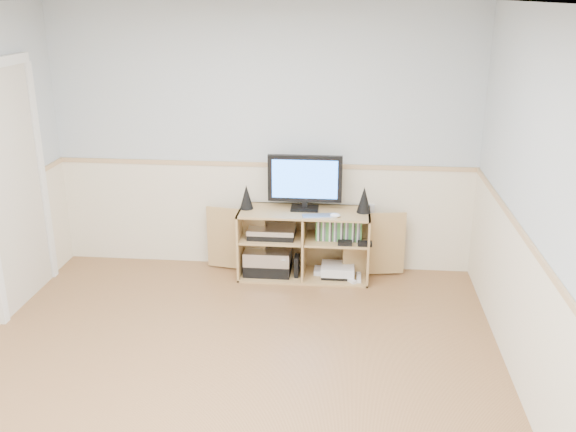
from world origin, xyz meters
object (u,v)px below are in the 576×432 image
at_px(monitor, 305,180).
at_px(keyboard, 319,216).
at_px(game_consoles, 337,270).
at_px(media_cabinet, 304,241).

bearing_deg(monitor, keyboard, -52.22).
height_order(monitor, game_consoles, monitor).
height_order(monitor, keyboard, monitor).
height_order(media_cabinet, game_consoles, media_cabinet).
xyz_separation_m(media_cabinet, keyboard, (0.15, -0.19, 0.32)).
xyz_separation_m(media_cabinet, game_consoles, (0.31, -0.07, -0.26)).
bearing_deg(media_cabinet, keyboard, -53.14).
height_order(keyboard, game_consoles, keyboard).
distance_m(media_cabinet, game_consoles, 0.41).
bearing_deg(keyboard, media_cabinet, 116.80).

